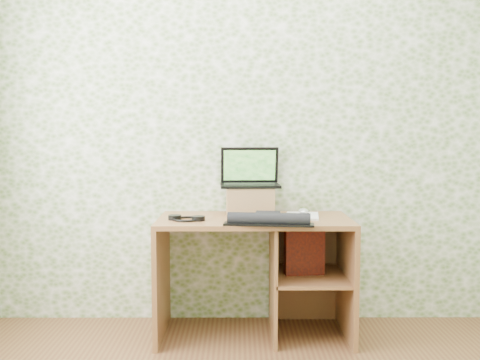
{
  "coord_description": "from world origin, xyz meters",
  "views": [
    {
      "loc": [
        -0.1,
        -1.87,
        1.28
      ],
      "look_at": [
        -0.09,
        1.39,
        0.99
      ],
      "focal_mm": 40.0,
      "sensor_mm": 36.0,
      "label": 1
    }
  ],
  "objects_px": {
    "desk": "(266,259)",
    "notepad": "(302,216)",
    "riser": "(250,201)",
    "keyboard": "(268,219)",
    "laptop": "(250,177)"
  },
  "relations": [
    {
      "from": "desk",
      "to": "notepad",
      "type": "bearing_deg",
      "value": 1.78
    },
    {
      "from": "riser",
      "to": "laptop",
      "type": "bearing_deg",
      "value": 90.0
    },
    {
      "from": "keyboard",
      "to": "riser",
      "type": "bearing_deg",
      "value": 112.76
    },
    {
      "from": "desk",
      "to": "keyboard",
      "type": "xyz_separation_m",
      "value": [
        -0.0,
        -0.23,
        0.29
      ]
    },
    {
      "from": "laptop",
      "to": "riser",
      "type": "bearing_deg",
      "value": -92.86
    },
    {
      "from": "keyboard",
      "to": "laptop",
      "type": "bearing_deg",
      "value": 111.11
    },
    {
      "from": "desk",
      "to": "notepad",
      "type": "height_order",
      "value": "notepad"
    },
    {
      "from": "desk",
      "to": "riser",
      "type": "xyz_separation_m",
      "value": [
        -0.1,
        0.12,
        0.36
      ]
    },
    {
      "from": "desk",
      "to": "keyboard",
      "type": "height_order",
      "value": "keyboard"
    },
    {
      "from": "laptop",
      "to": "notepad",
      "type": "distance_m",
      "value": 0.43
    },
    {
      "from": "desk",
      "to": "laptop",
      "type": "height_order",
      "value": "laptop"
    },
    {
      "from": "keyboard",
      "to": "notepad",
      "type": "height_order",
      "value": "keyboard"
    },
    {
      "from": "desk",
      "to": "riser",
      "type": "bearing_deg",
      "value": 131.73
    },
    {
      "from": "notepad",
      "to": "riser",
      "type": "bearing_deg",
      "value": 169.14
    },
    {
      "from": "riser",
      "to": "laptop",
      "type": "distance_m",
      "value": 0.16
    }
  ]
}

